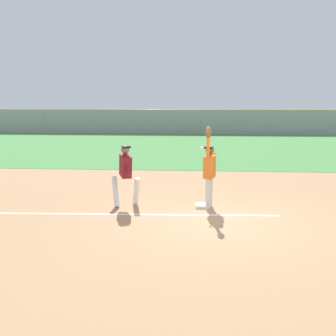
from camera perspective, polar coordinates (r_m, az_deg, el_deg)
name	(u,v)px	position (r m, az deg, el deg)	size (l,w,h in m)	color
ground_plane	(217,221)	(9.59, 7.29, -7.91)	(72.82, 72.82, 0.00)	tan
outfield_grass	(203,146)	(24.37, 5.26, 3.29)	(54.82, 16.93, 0.01)	#4C8C47
chalk_foul_line	(51,214)	(10.57, -17.13, -6.54)	(12.00, 0.10, 0.01)	white
first_base	(202,206)	(10.74, 5.15, -5.64)	(0.38, 0.38, 0.08)	white
fielder	(209,168)	(10.47, 6.21, 0.00)	(0.37, 0.89, 2.28)	silver
runner	(126,171)	(10.64, -6.36, -0.51)	(0.89, 0.81, 1.72)	white
baseball	(202,148)	(10.35, 5.08, 3.01)	(0.07, 0.07, 0.07)	white
outfield_fence	(201,122)	(32.71, 4.96, 6.90)	(54.90, 0.08, 2.06)	#93999E
parked_car_white	(132,124)	(35.69, -5.38, 6.61)	(4.44, 2.20, 1.25)	white
parked_car_black	(182,124)	(35.17, 2.05, 6.59)	(4.48, 2.27, 1.25)	black
parked_car_green	(245,124)	(35.38, 11.46, 6.41)	(4.57, 2.47, 1.25)	#1E6B33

